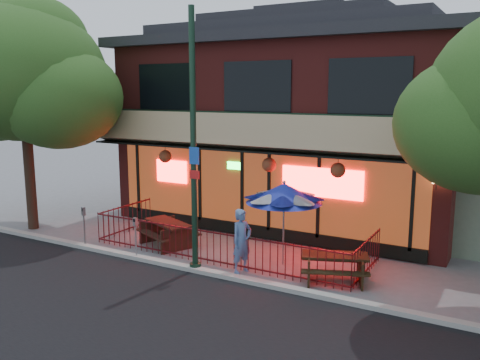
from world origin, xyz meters
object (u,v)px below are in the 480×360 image
(patio_umbrella, at_px, (284,193))
(pedestrian, at_px, (242,241))
(street_tree_left, at_px, (25,67))
(picnic_table_right, at_px, (335,264))
(parking_meter_near, at_px, (136,231))
(parking_meter_far, at_px, (84,220))
(picnic_table_left, at_px, (168,230))
(street_light, at_px, (194,157))

(patio_umbrella, bearing_deg, pedestrian, -122.79)
(street_tree_left, xyz_separation_m, patio_umbrella, (9.36, 0.83, -3.60))
(picnic_table_right, distance_m, pedestrian, 2.52)
(parking_meter_near, height_order, parking_meter_far, parking_meter_far)
(picnic_table_right, bearing_deg, parking_meter_near, -168.17)
(picnic_table_left, relative_size, pedestrian, 1.26)
(parking_meter_far, bearing_deg, picnic_table_right, 8.03)
(parking_meter_near, bearing_deg, street_tree_left, 170.92)
(street_light, distance_m, picnic_table_right, 4.62)
(parking_meter_far, bearing_deg, street_tree_left, 166.43)
(picnic_table_left, height_order, picnic_table_right, picnic_table_left)
(picnic_table_left, bearing_deg, street_light, -35.55)
(patio_umbrella, distance_m, pedestrian, 1.78)
(parking_meter_far, bearing_deg, pedestrian, 5.31)
(patio_umbrella, bearing_deg, parking_meter_far, -165.16)
(picnic_table_left, xyz_separation_m, parking_meter_far, (-2.17, -1.45, 0.37))
(street_light, distance_m, parking_meter_far, 4.78)
(patio_umbrella, bearing_deg, street_tree_left, -174.93)
(street_light, relative_size, patio_umbrella, 2.89)
(patio_umbrella, distance_m, parking_meter_far, 6.42)
(street_light, bearing_deg, parking_meter_near, -177.83)
(pedestrian, bearing_deg, picnic_table_right, -56.86)
(picnic_table_left, relative_size, parking_meter_far, 1.70)
(picnic_table_left, xyz_separation_m, pedestrian, (3.22, -0.95, 0.37))
(patio_umbrella, distance_m, parking_meter_near, 4.46)
(street_light, bearing_deg, pedestrian, 23.06)
(patio_umbrella, relative_size, parking_meter_near, 1.94)
(street_tree_left, bearing_deg, pedestrian, -1.89)
(street_light, distance_m, pedestrian, 2.61)
(parking_meter_far, bearing_deg, parking_meter_near, -2.12)
(street_light, distance_m, street_tree_left, 7.91)
(picnic_table_left, bearing_deg, picnic_table_right, -3.56)
(street_light, distance_m, picnic_table_left, 3.64)
(patio_umbrella, height_order, parking_meter_near, patio_umbrella)
(picnic_table_right, bearing_deg, street_tree_left, -178.37)
(picnic_table_right, relative_size, patio_umbrella, 0.84)
(patio_umbrella, xyz_separation_m, parking_meter_near, (-3.94, -1.70, -1.22))
(street_light, height_order, pedestrian, street_light)
(pedestrian, bearing_deg, parking_meter_far, 114.51)
(street_tree_left, xyz_separation_m, parking_meter_far, (3.26, -0.79, -4.79))
(street_light, bearing_deg, patio_umbrella, 40.43)
(street_tree_left, relative_size, pedestrian, 4.59)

